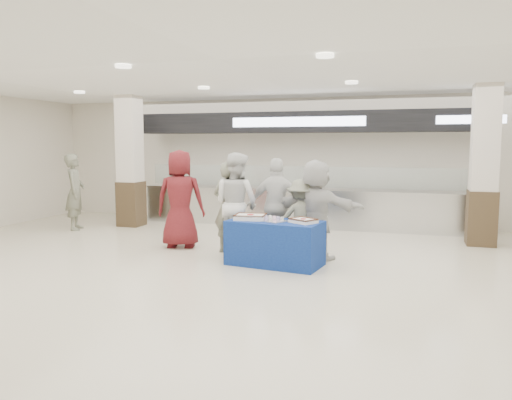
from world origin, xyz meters
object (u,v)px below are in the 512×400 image
(chef_short, at_px, (277,206))
(civilian_white, at_px, (316,209))
(display_table, at_px, (275,243))
(civilian_maroon, at_px, (180,199))
(soldier_bg, at_px, (75,192))
(sheet_cake_right, at_px, (303,220))
(chef_tall, at_px, (236,203))
(sheet_cake_left, at_px, (250,216))
(soldier_b, at_px, (301,219))
(soldier_a, at_px, (229,207))
(cupcake_tray, at_px, (272,219))

(chef_short, bearing_deg, civilian_white, 155.63)
(display_table, xyz_separation_m, civilian_maroon, (-2.15, 0.84, 0.58))
(civilian_white, height_order, soldier_bg, soldier_bg)
(sheet_cake_right, height_order, soldier_bg, soldier_bg)
(sheet_cake_right, xyz_separation_m, chef_short, (-0.70, 0.96, 0.09))
(chef_tall, distance_m, chef_short, 0.76)
(civilian_maroon, bearing_deg, display_table, 145.56)
(display_table, height_order, soldier_bg, soldier_bg)
(display_table, bearing_deg, civilian_maroon, 166.79)
(chef_tall, bearing_deg, sheet_cake_left, 150.31)
(civilian_maroon, xyz_separation_m, soldier_b, (2.46, -0.20, -0.25))
(civilian_maroon, xyz_separation_m, civilian_white, (2.72, -0.20, -0.08))
(display_table, distance_m, soldier_bg, 5.81)
(display_table, height_order, soldier_b, soldier_b)
(civilian_white, bearing_deg, sheet_cake_left, 41.66)
(soldier_a, xyz_separation_m, soldier_bg, (-4.36, 1.31, 0.04))
(civilian_maroon, bearing_deg, sheet_cake_right, 148.05)
(soldier_b, xyz_separation_m, civilian_white, (0.27, 0.00, 0.18))
(cupcake_tray, xyz_separation_m, chef_tall, (-0.88, 0.68, 0.15))
(display_table, bearing_deg, sheet_cake_left, -174.86)
(civilian_white, bearing_deg, chef_tall, 10.39)
(sheet_cake_left, xyz_separation_m, chef_short, (0.24, 0.87, 0.09))
(chef_tall, relative_size, soldier_b, 1.33)
(civilian_maroon, relative_size, chef_tall, 1.02)
(sheet_cake_right, bearing_deg, chef_tall, 153.48)
(sheet_cake_left, height_order, chef_short, chef_short)
(cupcake_tray, bearing_deg, civilian_white, 47.95)
(display_table, xyz_separation_m, cupcake_tray, (-0.04, -0.04, 0.41))
(sheet_cake_right, bearing_deg, civilian_maroon, 161.10)
(sheet_cake_left, height_order, soldier_bg, soldier_bg)
(sheet_cake_left, relative_size, soldier_a, 0.32)
(civilian_maroon, height_order, soldier_b, civilian_maroon)
(sheet_cake_right, relative_size, cupcake_tray, 0.89)
(soldier_b, bearing_deg, civilian_maroon, -20.49)
(cupcake_tray, relative_size, chef_tall, 0.30)
(soldier_a, bearing_deg, display_table, 155.81)
(sheet_cake_left, distance_m, chef_tall, 0.79)
(soldier_b, height_order, soldier_bg, soldier_bg)
(display_table, distance_m, sheet_cake_left, 0.61)
(chef_short, bearing_deg, sheet_cake_left, 68.73)
(display_table, height_order, cupcake_tray, cupcake_tray)
(sheet_cake_left, height_order, cupcake_tray, sheet_cake_left)
(cupcake_tray, height_order, civilian_white, civilian_white)
(chef_short, xyz_separation_m, soldier_b, (0.51, -0.26, -0.18))
(soldier_b, bearing_deg, soldier_a, -16.89)
(civilian_white, bearing_deg, cupcake_tray, 58.34)
(civilian_maroon, bearing_deg, soldier_a, 157.68)
(display_table, relative_size, cupcake_tray, 2.77)
(civilian_maroon, relative_size, soldier_bg, 1.07)
(sheet_cake_right, bearing_deg, chef_short, 125.96)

